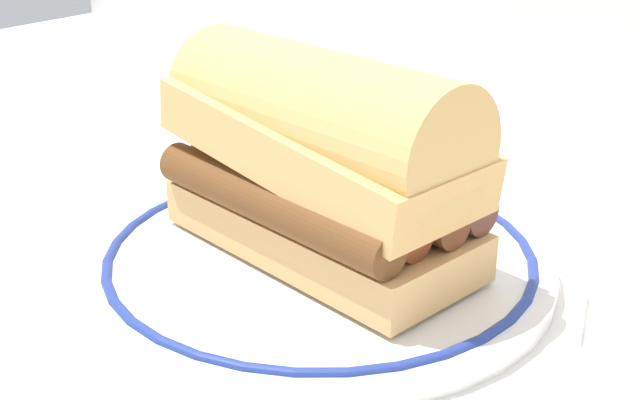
% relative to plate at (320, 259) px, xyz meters
% --- Properties ---
extents(ground_plane, '(1.50, 1.50, 0.00)m').
position_rel_plate_xyz_m(ground_plane, '(-0.01, 0.02, -0.01)').
color(ground_plane, white).
extents(plate, '(0.27, 0.27, 0.01)m').
position_rel_plate_xyz_m(plate, '(0.00, 0.00, 0.00)').
color(plate, white).
rests_on(plate, ground_plane).
extents(sausage_sandwich, '(0.20, 0.12, 0.12)m').
position_rel_plate_xyz_m(sausage_sandwich, '(-0.00, -0.00, 0.06)').
color(sausage_sandwich, '#E4AF6A').
rests_on(sausage_sandwich, plate).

